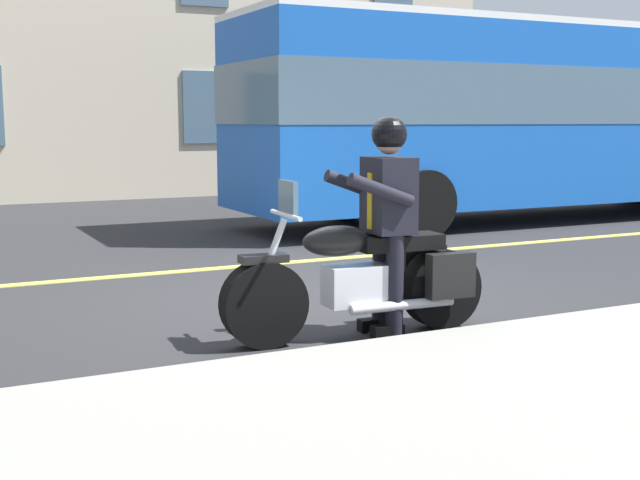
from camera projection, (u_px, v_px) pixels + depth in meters
name	position (u px, v px, depth m)	size (l,w,h in m)	color
ground_plane	(315.00, 299.00, 8.00)	(80.00, 80.00, 0.00)	#28282B
lane_center_stripe	(240.00, 266.00, 9.77)	(60.00, 0.16, 0.01)	#E5DB4C
motorcycle_main	(365.00, 280.00, 6.58)	(2.22, 0.67, 1.26)	black
rider_main	(387.00, 206.00, 6.58)	(0.64, 0.57, 1.74)	black
bus_far	(542.00, 111.00, 14.43)	(11.05, 2.70, 3.30)	blue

